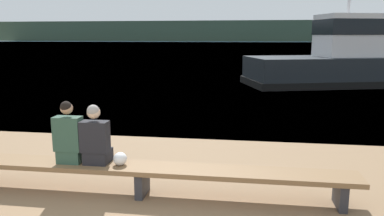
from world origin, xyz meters
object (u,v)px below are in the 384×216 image
object	(u,v)px
bench_main	(142,171)
tugboat_red	(344,63)
person_right	(96,139)
shopping_bag	(120,159)
person_left	(69,137)

from	to	relation	value
bench_main	tugboat_red	size ratio (longest dim) A/B	0.63
person_right	shopping_bag	size ratio (longest dim) A/B	4.17
bench_main	tugboat_red	bearing A→B (deg)	66.27
shopping_bag	tugboat_red	world-z (taller)	tugboat_red
person_right	tugboat_red	bearing A→B (deg)	63.90
tugboat_red	bench_main	bearing A→B (deg)	139.73
bench_main	shopping_bag	xyz separation A→B (m)	(-0.34, -0.00, 0.19)
shopping_bag	tugboat_red	distance (m)	16.18
shopping_bag	person_right	bearing A→B (deg)	178.27
person_left	shopping_bag	bearing A→B (deg)	-0.77
bench_main	shopping_bag	bearing A→B (deg)	-179.40
person_right	shopping_bag	xyz separation A→B (m)	(0.39, -0.01, -0.30)
person_left	shopping_bag	size ratio (longest dim) A/B	4.36
bench_main	person_right	world-z (taller)	person_right
tugboat_red	person_left	bearing A→B (deg)	136.02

